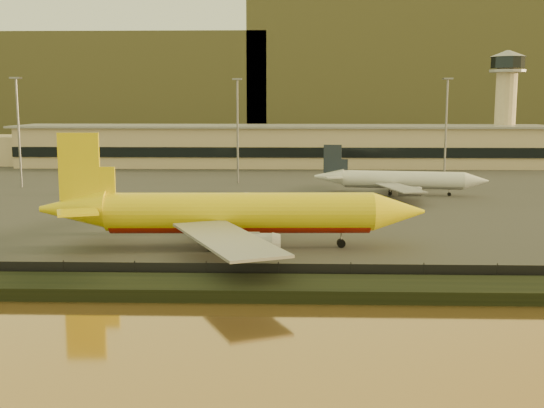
{
  "coord_description": "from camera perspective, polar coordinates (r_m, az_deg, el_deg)",
  "views": [
    {
      "loc": [
        3.58,
        -86.36,
        20.17
      ],
      "look_at": [
        0.52,
        12.0,
        5.27
      ],
      "focal_mm": 45.0,
      "sensor_mm": 36.0,
      "label": 1
    }
  ],
  "objects": [
    {
      "name": "control_tower",
      "position": [
        227.29,
        18.99,
        8.53
      ],
      "size": [
        11.2,
        11.2,
        35.5
      ],
      "color": "tan",
      "rests_on": "tarmac"
    },
    {
      "name": "distant_hills",
      "position": [
        427.2,
        -1.51,
        10.11
      ],
      "size": [
        470.0,
        160.0,
        70.0
      ],
      "color": "brown",
      "rests_on": "ground"
    },
    {
      "name": "perimeter_fence",
      "position": [
        75.83,
        -0.99,
        -5.8
      ],
      "size": [
        300.0,
        0.05,
        2.2
      ],
      "primitive_type": "cube",
      "color": "black",
      "rests_on": "tarmac"
    },
    {
      "name": "white_narrowbody_jet",
      "position": [
        148.72,
        10.65,
        1.97
      ],
      "size": [
        36.88,
        35.65,
        10.6
      ],
      "rotation": [
        0.0,
        0.0,
        -0.15
      ],
      "color": "silver",
      "rests_on": "tarmac"
    },
    {
      "name": "tarmac",
      "position": [
        182.5,
        0.65,
        2.3
      ],
      "size": [
        320.0,
        220.0,
        0.2
      ],
      "primitive_type": "cube",
      "color": "#2D2D2D",
      "rests_on": "ground"
    },
    {
      "name": "apron_light_masts",
      "position": [
        161.83,
        5.87,
        6.98
      ],
      "size": [
        152.2,
        12.2,
        25.4
      ],
      "color": "slate",
      "rests_on": "tarmac"
    },
    {
      "name": "gse_vehicle_white",
      "position": [
        127.75,
        -11.27,
        -0.11
      ],
      "size": [
        4.69,
        2.96,
        1.96
      ],
      "primitive_type": "cube",
      "rotation": [
        0.0,
        0.0,
        0.25
      ],
      "color": "silver",
      "rests_on": "tarmac"
    },
    {
      "name": "dhl_cargo_jet",
      "position": [
        93.25,
        -3.28,
        -0.82
      ],
      "size": [
        52.73,
        51.7,
        15.77
      ],
      "rotation": [
        0.0,
        0.0,
        0.04
      ],
      "color": "yellow",
      "rests_on": "tarmac"
    },
    {
      "name": "ground",
      "position": [
        88.76,
        -0.58,
        -4.52
      ],
      "size": [
        900.0,
        900.0,
        0.0
      ],
      "primitive_type": "plane",
      "color": "black",
      "rests_on": "ground"
    },
    {
      "name": "gse_vehicle_yellow",
      "position": [
        113.57,
        6.19,
        -1.15
      ],
      "size": [
        3.97,
        2.94,
        1.63
      ],
      "primitive_type": "cube",
      "rotation": [
        0.0,
        0.0,
        0.41
      ],
      "color": "yellow",
      "rests_on": "tarmac"
    },
    {
      "name": "terminal_building",
      "position": [
        213.14,
        -3.11,
        4.85
      ],
      "size": [
        202.0,
        25.0,
        12.6
      ],
      "color": "tan",
      "rests_on": "tarmac"
    },
    {
      "name": "embankment",
      "position": [
        72.13,
        -1.14,
        -7.05
      ],
      "size": [
        320.0,
        7.0,
        1.4
      ],
      "primitive_type": "cube",
      "color": "black",
      "rests_on": "ground"
    }
  ]
}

